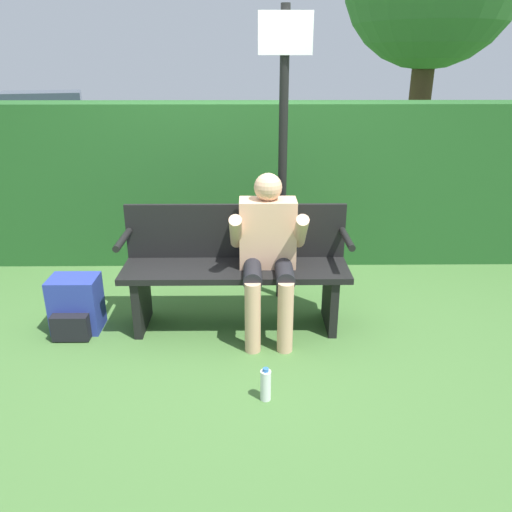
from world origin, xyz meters
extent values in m
plane|color=#426B33|center=(0.00, 0.00, 0.00)|extent=(40.00, 40.00, 0.00)
cube|color=#235623|center=(0.00, 1.47, 0.77)|extent=(12.00, 0.51, 1.55)
cube|color=black|center=(0.00, 0.00, 0.47)|extent=(1.67, 0.46, 0.05)
cube|color=black|center=(0.00, 0.21, 0.70)|extent=(1.67, 0.04, 0.42)
cube|color=black|center=(-0.71, 0.00, 0.22)|extent=(0.06, 0.41, 0.44)
cube|color=black|center=(0.71, 0.00, 0.22)|extent=(0.06, 0.41, 0.44)
cylinder|color=black|center=(-0.81, 0.00, 0.71)|extent=(0.05, 0.41, 0.05)
cylinder|color=black|center=(0.81, 0.00, 0.71)|extent=(0.05, 0.41, 0.05)
cube|color=#DBA884|center=(0.24, 0.05, 0.74)|extent=(0.41, 0.22, 0.50)
sphere|color=#DBA884|center=(0.24, 0.05, 1.08)|extent=(0.20, 0.20, 0.20)
cylinder|color=black|center=(0.12, -0.16, 0.52)|extent=(0.13, 0.40, 0.13)
cylinder|color=black|center=(0.35, -0.16, 0.52)|extent=(0.13, 0.40, 0.13)
cylinder|color=#DBA884|center=(0.12, -0.36, 0.26)|extent=(0.11, 0.11, 0.52)
cylinder|color=#DBA884|center=(0.35, -0.36, 0.26)|extent=(0.11, 0.11, 0.52)
cylinder|color=#DBA884|center=(0.01, -0.08, 0.79)|extent=(0.09, 0.31, 0.31)
cylinder|color=#DBA884|center=(0.46, -0.08, 0.79)|extent=(0.09, 0.31, 0.31)
cube|color=#283893|center=(-1.20, -0.03, 0.21)|extent=(0.35, 0.25, 0.42)
cube|color=black|center=(-1.20, -0.20, 0.11)|extent=(0.26, 0.09, 0.19)
cylinder|color=white|center=(0.20, -0.90, 0.10)|extent=(0.06, 0.06, 0.20)
cylinder|color=#2D66B2|center=(0.20, -0.90, 0.21)|extent=(0.04, 0.04, 0.02)
cylinder|color=black|center=(0.37, 0.52, 1.14)|extent=(0.07, 0.07, 2.29)
cube|color=silver|center=(0.37, 0.48, 2.09)|extent=(0.39, 0.02, 0.29)
cube|color=#2D4784|center=(-5.07, 9.58, 0.48)|extent=(4.28, 2.84, 0.60)
cube|color=#333D4C|center=(-5.07, 9.58, 0.99)|extent=(2.26, 2.06, 0.41)
cylinder|color=black|center=(-4.14, 10.76, 0.31)|extent=(0.64, 0.34, 0.61)
cylinder|color=black|center=(-3.66, 9.10, 0.31)|extent=(0.64, 0.34, 0.61)
cylinder|color=#4C3823|center=(2.52, 3.97, 1.13)|extent=(0.31, 0.31, 2.25)
camera|label=1|loc=(0.11, -3.40, 1.91)|focal=35.00mm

